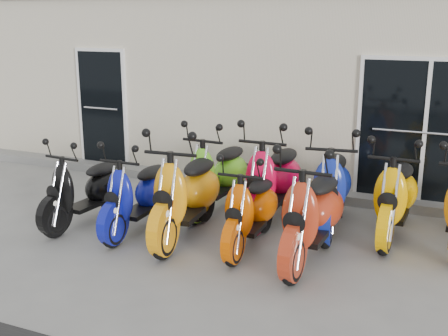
{
  "coord_description": "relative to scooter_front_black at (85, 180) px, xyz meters",
  "views": [
    {
      "loc": [
        3.14,
        -6.59,
        2.86
      ],
      "look_at": [
        0.0,
        0.6,
        0.75
      ],
      "focal_mm": 45.0,
      "sensor_mm": 36.0,
      "label": 1
    }
  ],
  "objects": [
    {
      "name": "ground",
      "position": [
        1.68,
        0.44,
        -0.65
      ],
      "size": [
        80.0,
        80.0,
        0.0
      ],
      "primitive_type": "plane",
      "color": "gray",
      "rests_on": "ground"
    },
    {
      "name": "building",
      "position": [
        1.68,
        5.64,
        0.95
      ],
      "size": [
        14.0,
        6.0,
        3.2
      ],
      "primitive_type": "cube",
      "color": "beige",
      "rests_on": "ground"
    },
    {
      "name": "front_step",
      "position": [
        1.68,
        2.46,
        -0.58
      ],
      "size": [
        14.0,
        0.4,
        0.15
      ],
      "primitive_type": "cube",
      "color": "gray",
      "rests_on": "ground"
    },
    {
      "name": "door_left",
      "position": [
        -1.52,
        2.61,
        0.61
      ],
      "size": [
        1.07,
        0.08,
        2.22
      ],
      "primitive_type": "cube",
      "color": "black",
      "rests_on": "front_step"
    },
    {
      "name": "door_right",
      "position": [
        4.28,
        2.61,
        0.61
      ],
      "size": [
        2.02,
        0.08,
        2.22
      ],
      "primitive_type": "cube",
      "color": "black",
      "rests_on": "front_step"
    },
    {
      "name": "scooter_front_black",
      "position": [
        0.0,
        0.0,
        0.0
      ],
      "size": [
        0.81,
        1.82,
        1.31
      ],
      "primitive_type": null,
      "rotation": [
        0.0,
        0.0,
        -0.1
      ],
      "color": "black",
      "rests_on": "ground"
    },
    {
      "name": "scooter_front_blue",
      "position": [
        0.83,
        0.06,
        0.01
      ],
      "size": [
        0.68,
        1.82,
        1.34
      ],
      "primitive_type": null,
      "rotation": [
        0.0,
        0.0,
        0.01
      ],
      "color": "#0E1598",
      "rests_on": "ground"
    },
    {
      "name": "scooter_front_orange_a",
      "position": [
        1.55,
        0.11,
        0.13
      ],
      "size": [
        0.94,
        2.18,
        1.57
      ],
      "primitive_type": null,
      "rotation": [
        0.0,
        0.0,
        0.08
      ],
      "color": "orange",
      "rests_on": "ground"
    },
    {
      "name": "scooter_front_orange_b",
      "position": [
        2.45,
        0.14,
        0.0
      ],
      "size": [
        0.68,
        1.78,
        1.31
      ],
      "primitive_type": null,
      "rotation": [
        0.0,
        0.0,
        0.02
      ],
      "color": "#D04E01",
      "rests_on": "ground"
    },
    {
      "name": "scooter_front_red",
      "position": [
        3.27,
        0.06,
        0.11
      ],
      "size": [
        0.81,
        2.08,
        1.52
      ],
      "primitive_type": null,
      "rotation": [
        0.0,
        0.0,
        -0.03
      ],
      "color": "#B23016",
      "rests_on": "ground"
    },
    {
      "name": "scooter_back_green",
      "position": [
        1.48,
        1.26,
        0.08
      ],
      "size": [
        0.83,
        2.01,
        1.46
      ],
      "primitive_type": null,
      "rotation": [
        0.0,
        0.0,
        -0.06
      ],
      "color": "#6DDC23",
      "rests_on": "ground"
    },
    {
      "name": "scooter_back_red",
      "position": [
        2.39,
        1.19,
        0.12
      ],
      "size": [
        0.8,
        2.11,
        1.55
      ],
      "primitive_type": null,
      "rotation": [
        0.0,
        0.0,
        -0.02
      ],
      "color": "#E20839",
      "rests_on": "ground"
    },
    {
      "name": "scooter_back_blue",
      "position": [
        3.23,
        1.21,
        0.11
      ],
      "size": [
        1.06,
        2.16,
        1.53
      ],
      "primitive_type": null,
      "rotation": [
        0.0,
        0.0,
        0.15
      ],
      "color": "navy",
      "rests_on": "ground"
    },
    {
      "name": "scooter_back_yellow",
      "position": [
        4.07,
        1.26,
        0.08
      ],
      "size": [
        0.77,
        1.99,
        1.46
      ],
      "primitive_type": null,
      "rotation": [
        0.0,
        0.0,
        -0.03
      ],
      "color": "#FFB100",
      "rests_on": "ground"
    }
  ]
}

